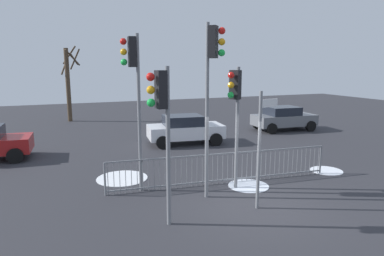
{
  "coord_description": "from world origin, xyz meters",
  "views": [
    {
      "loc": [
        -5.23,
        -8.09,
        4.01
      ],
      "look_at": [
        -0.68,
        3.14,
        1.78
      ],
      "focal_mm": 32.33,
      "sensor_mm": 36.0,
      "label": 1
    }
  ],
  "objects_px": {
    "traffic_light_foreground_left": "(235,101)",
    "car_grey_mid": "(284,118)",
    "traffic_light_foreground_right": "(162,111)",
    "bare_tree_left": "(69,81)",
    "direction_sign_post": "(261,144)",
    "car_white_near": "(185,129)",
    "traffic_light_rear_right": "(212,73)",
    "traffic_light_mid_left": "(134,78)"
  },
  "relations": [
    {
      "from": "traffic_light_foreground_left",
      "to": "car_grey_mid",
      "type": "bearing_deg",
      "value": -73.99
    },
    {
      "from": "traffic_light_foreground_right",
      "to": "bare_tree_left",
      "type": "relative_size",
      "value": 0.75
    },
    {
      "from": "direction_sign_post",
      "to": "car_grey_mid",
      "type": "relative_size",
      "value": 0.85
    },
    {
      "from": "traffic_light_foreground_right",
      "to": "car_grey_mid",
      "type": "relative_size",
      "value": 1.02
    },
    {
      "from": "direction_sign_post",
      "to": "bare_tree_left",
      "type": "bearing_deg",
      "value": 83.49
    },
    {
      "from": "car_grey_mid",
      "to": "bare_tree_left",
      "type": "xyz_separation_m",
      "value": [
        -12.01,
        8.65,
        2.08
      ]
    },
    {
      "from": "car_white_near",
      "to": "car_grey_mid",
      "type": "height_order",
      "value": "same"
    },
    {
      "from": "traffic_light_rear_right",
      "to": "direction_sign_post",
      "type": "bearing_deg",
      "value": 79.65
    },
    {
      "from": "car_grey_mid",
      "to": "traffic_light_mid_left",
      "type": "bearing_deg",
      "value": -143.55
    },
    {
      "from": "car_grey_mid",
      "to": "bare_tree_left",
      "type": "bearing_deg",
      "value": 148.14
    },
    {
      "from": "traffic_light_mid_left",
      "to": "direction_sign_post",
      "type": "relative_size",
      "value": 1.49
    },
    {
      "from": "traffic_light_foreground_left",
      "to": "traffic_light_foreground_right",
      "type": "xyz_separation_m",
      "value": [
        -2.89,
        -1.62,
        0.03
      ]
    },
    {
      "from": "traffic_light_rear_right",
      "to": "car_grey_mid",
      "type": "distance_m",
      "value": 12.53
    },
    {
      "from": "traffic_light_foreground_left",
      "to": "bare_tree_left",
      "type": "distance_m",
      "value": 17.1
    },
    {
      "from": "traffic_light_rear_right",
      "to": "car_white_near",
      "type": "relative_size",
      "value": 1.3
    },
    {
      "from": "traffic_light_mid_left",
      "to": "bare_tree_left",
      "type": "xyz_separation_m",
      "value": [
        -1.19,
        15.56,
        -0.76
      ]
    },
    {
      "from": "traffic_light_foreground_left",
      "to": "car_white_near",
      "type": "height_order",
      "value": "traffic_light_foreground_left"
    },
    {
      "from": "traffic_light_rear_right",
      "to": "bare_tree_left",
      "type": "bearing_deg",
      "value": -128.03
    },
    {
      "from": "traffic_light_foreground_left",
      "to": "traffic_light_rear_right",
      "type": "xyz_separation_m",
      "value": [
        -1.0,
        -0.39,
        0.89
      ]
    },
    {
      "from": "traffic_light_mid_left",
      "to": "bare_tree_left",
      "type": "height_order",
      "value": "bare_tree_left"
    },
    {
      "from": "traffic_light_foreground_left",
      "to": "traffic_light_mid_left",
      "type": "xyz_separation_m",
      "value": [
        -2.96,
        1.03,
        0.71
      ]
    },
    {
      "from": "traffic_light_rear_right",
      "to": "direction_sign_post",
      "type": "height_order",
      "value": "traffic_light_rear_right"
    },
    {
      "from": "traffic_light_mid_left",
      "to": "bare_tree_left",
      "type": "bearing_deg",
      "value": 8.34
    },
    {
      "from": "traffic_light_foreground_left",
      "to": "bare_tree_left",
      "type": "relative_size",
      "value": 0.74
    },
    {
      "from": "traffic_light_rear_right",
      "to": "direction_sign_post",
      "type": "distance_m",
      "value": 2.46
    },
    {
      "from": "direction_sign_post",
      "to": "car_grey_mid",
      "type": "xyz_separation_m",
      "value": [
        7.92,
        9.52,
        -1.08
      ]
    },
    {
      "from": "traffic_light_foreground_left",
      "to": "traffic_light_rear_right",
      "type": "distance_m",
      "value": 1.39
    },
    {
      "from": "traffic_light_foreground_left",
      "to": "car_grey_mid",
      "type": "height_order",
      "value": "traffic_light_foreground_left"
    },
    {
      "from": "bare_tree_left",
      "to": "direction_sign_post",
      "type": "bearing_deg",
      "value": -77.3
    },
    {
      "from": "direction_sign_post",
      "to": "traffic_light_foreground_left",
      "type": "bearing_deg",
      "value": 68.73
    },
    {
      "from": "traffic_light_rear_right",
      "to": "car_white_near",
      "type": "height_order",
      "value": "traffic_light_rear_right"
    },
    {
      "from": "traffic_light_rear_right",
      "to": "traffic_light_mid_left",
      "type": "relative_size",
      "value": 1.05
    },
    {
      "from": "traffic_light_foreground_right",
      "to": "direction_sign_post",
      "type": "xyz_separation_m",
      "value": [
        2.83,
        0.04,
        -1.07
      ]
    },
    {
      "from": "traffic_light_rear_right",
      "to": "traffic_light_foreground_right",
      "type": "xyz_separation_m",
      "value": [
        -1.89,
        -1.24,
        -0.86
      ]
    },
    {
      "from": "traffic_light_foreground_left",
      "to": "traffic_light_rear_right",
      "type": "relative_size",
      "value": 0.76
    },
    {
      "from": "traffic_light_foreground_right",
      "to": "bare_tree_left",
      "type": "height_order",
      "value": "bare_tree_left"
    },
    {
      "from": "traffic_light_foreground_left",
      "to": "traffic_light_foreground_right",
      "type": "bearing_deg",
      "value": 90.06
    },
    {
      "from": "traffic_light_foreground_left",
      "to": "traffic_light_rear_right",
      "type": "bearing_deg",
      "value": 81.96
    },
    {
      "from": "traffic_light_foreground_left",
      "to": "car_white_near",
      "type": "distance_m",
      "value": 7.15
    },
    {
      "from": "traffic_light_rear_right",
      "to": "bare_tree_left",
      "type": "relative_size",
      "value": 0.98
    },
    {
      "from": "traffic_light_foreground_right",
      "to": "bare_tree_left",
      "type": "xyz_separation_m",
      "value": [
        -1.26,
        18.21,
        -0.07
      ]
    },
    {
      "from": "bare_tree_left",
      "to": "car_white_near",
      "type": "bearing_deg",
      "value": -62.83
    }
  ]
}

